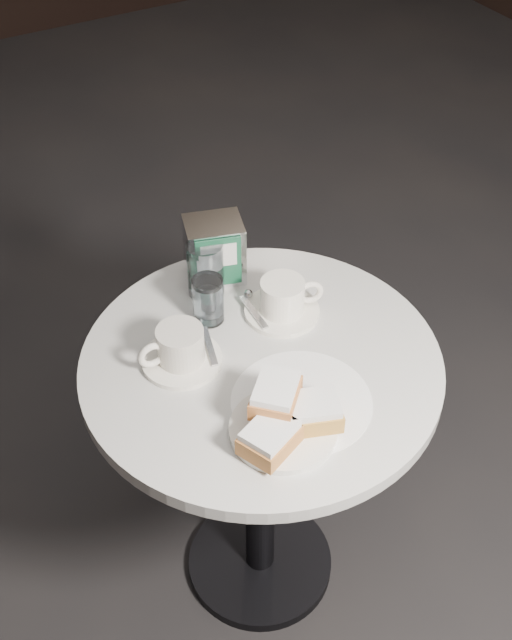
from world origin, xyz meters
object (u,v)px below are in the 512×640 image
object	(u,v)px
coffee_cup_left	(180,349)
water_glass_left	(208,300)
napkin_dispenser	(215,250)
cafe_table	(261,425)
beignet_plate	(285,420)
water_glass_right	(205,270)
coffee_cup_right	(283,300)

from	to	relation	value
coffee_cup_left	water_glass_left	xyz separation A→B (m)	(0.10, 0.08, 0.01)
water_glass_left	napkin_dispenser	bearing A→B (deg)	57.02
coffee_cup_left	napkin_dispenser	bearing A→B (deg)	48.66
cafe_table	napkin_dispenser	bearing A→B (deg)	81.51
cafe_table	coffee_cup_left	world-z (taller)	coffee_cup_left
beignet_plate	water_glass_right	distance (m)	0.41
coffee_cup_right	water_glass_left	xyz separation A→B (m)	(-0.14, 0.06, 0.01)
water_glass_left	napkin_dispenser	xyz separation A→B (m)	(0.07, 0.11, 0.02)
napkin_dispenser	coffee_cup_right	bearing A→B (deg)	-52.76
napkin_dispenser	beignet_plate	bearing A→B (deg)	-85.12
cafe_table	coffee_cup_left	size ratio (longest dim) A/B	4.49
beignet_plate	water_glass_right	xyz separation A→B (m)	(0.05, 0.41, 0.03)
coffee_cup_right	napkin_dispenser	size ratio (longest dim) A/B	1.38
beignet_plate	water_glass_left	xyz separation A→B (m)	(0.02, 0.33, 0.01)
cafe_table	water_glass_left	size ratio (longest dim) A/B	7.40
coffee_cup_left	water_glass_left	bearing A→B (deg)	39.48
cafe_table	coffee_cup_left	xyz separation A→B (m)	(-0.14, 0.07, 0.23)
coffee_cup_left	water_glass_right	bearing A→B (deg)	50.16
coffee_cup_left	water_glass_right	world-z (taller)	water_glass_right
water_glass_left	cafe_table	bearing A→B (deg)	-77.18
coffee_cup_left	napkin_dispenser	xyz separation A→B (m)	(0.18, 0.20, 0.03)
coffee_cup_right	water_glass_right	bearing A→B (deg)	145.36
coffee_cup_left	coffee_cup_right	size ratio (longest dim) A/B	0.86
water_glass_left	napkin_dispenser	distance (m)	0.14
cafe_table	water_glass_right	world-z (taller)	water_glass_right
coffee_cup_right	water_glass_left	size ratio (longest dim) A/B	1.92
coffee_cup_right	water_glass_right	xyz separation A→B (m)	(-0.11, 0.14, 0.02)
beignet_plate	water_glass_right	world-z (taller)	water_glass_right
beignet_plate	napkin_dispenser	xyz separation A→B (m)	(0.09, 0.44, 0.04)
cafe_table	water_glass_left	world-z (taller)	water_glass_left
cafe_table	water_glass_left	distance (m)	0.29
napkin_dispenser	water_glass_right	bearing A→B (deg)	-120.79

